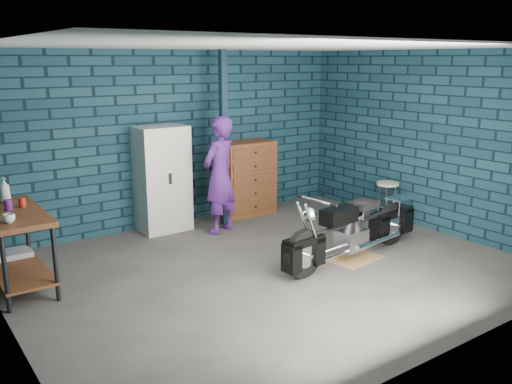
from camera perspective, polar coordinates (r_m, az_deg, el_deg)
ground at (r=6.86m, az=1.51°, el=-8.09°), size 6.00×6.00×0.00m
room_walls at (r=6.84m, az=-1.19°, el=8.33°), size 6.02×5.01×2.71m
support_post at (r=8.37m, az=-3.42°, el=5.50°), size 0.10×0.10×2.70m
workbench at (r=6.74m, az=-23.82°, el=-5.58°), size 0.60×1.40×0.91m
drip_mat at (r=7.32m, az=10.17°, el=-6.84°), size 0.76×0.61×0.01m
motorcycle at (r=7.17m, az=10.32°, el=-3.35°), size 2.19×0.83×0.94m
person at (r=8.07m, az=-3.85°, el=1.77°), size 0.75×0.63×1.75m
storage_bin at (r=7.32m, az=-24.25°, el=-6.76°), size 0.45×0.32×0.28m
locker at (r=8.28m, az=-9.81°, el=1.35°), size 0.75×0.53×1.60m
tool_chest at (r=9.06m, az=-1.00°, el=1.45°), size 0.93×0.51×1.23m
shop_stool at (r=8.98m, az=13.60°, el=-1.01°), size 0.43×0.43×0.64m
cup_a at (r=6.15m, az=-24.56°, el=-2.54°), size 0.12×0.12×0.10m
mug_purple at (r=6.66m, az=-24.63°, el=-1.24°), size 0.10×0.10×0.12m
mug_red at (r=6.74m, az=-23.39°, el=-1.02°), size 0.10×0.10×0.11m
bottle at (r=7.01m, az=-24.92°, el=0.16°), size 0.14×0.14×0.30m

